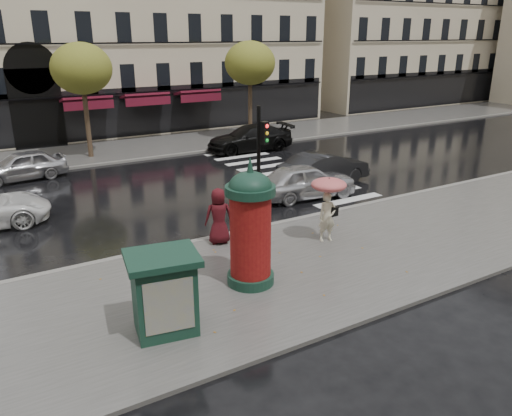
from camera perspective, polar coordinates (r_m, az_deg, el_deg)
ground at (r=16.32m, az=3.61°, el=-6.32°), size 160.00×160.00×0.00m
near_sidewalk at (r=15.93m, az=4.63°, el=-6.79°), size 90.00×7.00×0.12m
far_sidewalk at (r=32.97m, az=-15.32°, el=6.37°), size 90.00×6.00×0.12m
near_kerb at (r=18.63m, az=-1.56°, el=-2.70°), size 90.00×0.25×0.14m
far_kerb at (r=30.16m, az=-13.74°, el=5.36°), size 90.00×0.25×0.14m
zebra_crossing at (r=26.97m, az=2.76°, el=4.13°), size 3.60×11.75×0.01m
tree_far_left at (r=30.84m, az=-19.32°, el=14.76°), size 3.40×3.40×6.64m
tree_far_right at (r=34.82m, az=-0.69°, el=16.19°), size 3.40×3.40×6.64m
woman_umbrella at (r=17.37m, az=8.25°, el=1.04°), size 1.22×1.22×2.35m
woman_red at (r=16.88m, az=-0.36°, el=-2.05°), size 0.86×0.72×1.57m
man_burgundy at (r=17.22m, az=-4.28°, el=-0.94°), size 1.11×0.88×1.98m
morris_column at (r=14.11m, az=-0.65°, el=-1.92°), size 1.41×1.41×3.80m
traffic_light at (r=17.83m, az=0.54°, el=5.83°), size 0.34×0.45×4.58m
newsstand at (r=12.37m, az=-10.46°, el=-9.43°), size 1.91×1.69×2.04m
car_silver at (r=22.60m, az=5.72°, el=3.12°), size 4.82×2.38×1.58m
car_darkgrey at (r=24.85m, az=7.79°, el=4.53°), size 4.94×2.08×1.59m
car_black at (r=31.89m, az=-0.71°, el=7.99°), size 5.69×2.69×1.60m
car_far_silver at (r=27.93m, az=-25.25°, el=4.39°), size 4.53×2.23×1.48m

